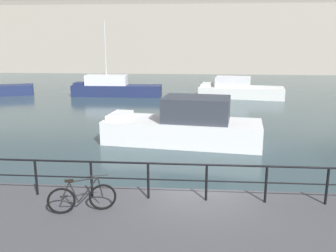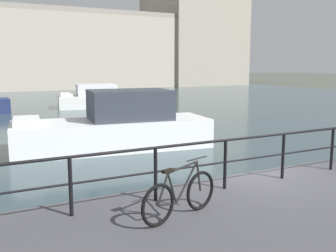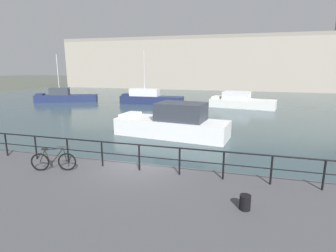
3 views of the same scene
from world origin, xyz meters
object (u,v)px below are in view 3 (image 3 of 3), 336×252
(moored_red_daysailer, at_px, (173,123))
(parked_bicycle, at_px, (53,161))
(harbor_building, at_px, (259,62))
(mooring_bollard, at_px, (245,202))
(moored_white_yacht, at_px, (241,101))
(moored_harbor_tender, at_px, (149,98))
(moored_blue_motorboat, at_px, (65,97))

(moored_red_daysailer, relative_size, parked_bicycle, 4.90)
(harbor_building, relative_size, mooring_bollard, 169.04)
(moored_white_yacht, bearing_deg, parked_bicycle, 84.34)
(parked_bicycle, bearing_deg, harbor_building, 62.38)
(harbor_building, distance_m, mooring_bollard, 56.26)
(moored_harbor_tender, bearing_deg, harbor_building, -117.59)
(moored_blue_motorboat, distance_m, moored_red_daysailer, 24.46)
(moored_blue_motorboat, relative_size, mooring_bollard, 19.29)
(parked_bicycle, bearing_deg, mooring_bollard, -25.17)
(harbor_building, xyz_separation_m, moored_white_yacht, (-3.24, -29.46, -5.19))
(mooring_bollard, bearing_deg, moored_blue_motorboat, 134.25)
(moored_white_yacht, distance_m, parked_bicycle, 26.43)
(moored_blue_motorboat, bearing_deg, moored_harbor_tender, 162.08)
(mooring_bollard, bearing_deg, harbor_building, 87.01)
(harbor_building, distance_m, moored_blue_motorboat, 41.58)
(harbor_building, xyz_separation_m, moored_red_daysailer, (-7.80, -45.21, -4.97))
(moored_harbor_tender, xyz_separation_m, moored_white_yacht, (11.88, 0.17, -0.08))
(harbor_building, xyz_separation_m, parked_bicycle, (-10.18, -54.96, -4.61))
(moored_red_daysailer, relative_size, mooring_bollard, 19.04)
(moored_white_yacht, relative_size, moored_blue_motorboat, 0.95)
(moored_harbor_tender, height_order, moored_red_daysailer, moored_harbor_tender)
(moored_blue_motorboat, bearing_deg, mooring_bollard, 111.23)
(moored_red_daysailer, xyz_separation_m, mooring_bollard, (4.88, -10.77, 0.19))
(moored_harbor_tender, bearing_deg, parked_bicycle, 100.47)
(moored_red_daysailer, bearing_deg, harbor_building, -92.45)
(moored_red_daysailer, bearing_deg, mooring_bollard, 121.71)
(moored_blue_motorboat, relative_size, moored_red_daysailer, 1.01)
(moored_blue_motorboat, height_order, mooring_bollard, moored_blue_motorboat)
(harbor_building, bearing_deg, moored_harbor_tender, -117.03)
(moored_harbor_tender, distance_m, moored_blue_motorboat, 12.45)
(moored_white_yacht, xyz_separation_m, moored_red_daysailer, (-4.56, -15.75, 0.22))
(harbor_building, height_order, moored_harbor_tender, harbor_building)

